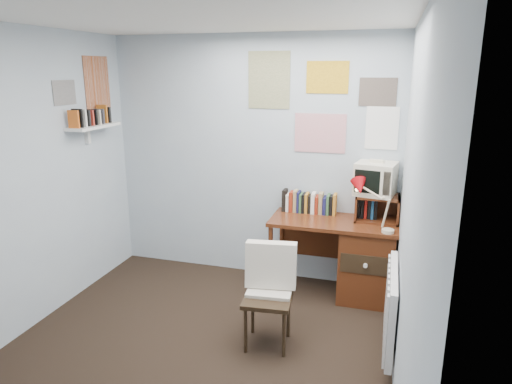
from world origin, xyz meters
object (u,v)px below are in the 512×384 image
(desk, at_px, (361,258))
(desk_lamp, at_px, (389,211))
(crt_tv, at_px, (376,177))
(wall_shelf, at_px, (94,126))
(tv_riser, at_px, (377,208))
(radiator, at_px, (391,308))
(desk_chair, at_px, (268,299))

(desk, relative_size, desk_lamp, 3.02)
(crt_tv, distance_m, wall_shelf, 2.74)
(desk, xyz_separation_m, tv_riser, (0.12, 0.11, 0.48))
(desk, xyz_separation_m, crt_tv, (0.09, 0.13, 0.77))
(desk_lamp, relative_size, radiator, 0.50)
(desk, height_order, radiator, desk)
(desk_chair, xyz_separation_m, tv_riser, (0.77, 1.14, 0.49))
(radiator, bearing_deg, crt_tv, 100.78)
(crt_tv, relative_size, radiator, 0.44)
(tv_riser, height_order, crt_tv, crt_tv)
(crt_tv, distance_m, radiator, 1.32)
(desk, relative_size, wall_shelf, 1.94)
(desk_chair, distance_m, radiator, 0.94)
(tv_riser, xyz_separation_m, crt_tv, (-0.03, 0.02, 0.29))
(desk_chair, height_order, desk_lamp, desk_lamp)
(desk, relative_size, radiator, 1.50)
(radiator, bearing_deg, desk_chair, -173.87)
(desk, bearing_deg, tv_riser, 42.96)
(crt_tv, bearing_deg, wall_shelf, -158.42)
(desk_chair, distance_m, tv_riser, 1.46)
(wall_shelf, bearing_deg, crt_tv, 10.86)
(desk, height_order, desk_lamp, desk_lamp)
(desk_lamp, relative_size, crt_tv, 1.13)
(desk_chair, bearing_deg, crt_tv, 52.39)
(desk, distance_m, radiator, 0.97)
(desk_lamp, bearing_deg, tv_riser, 120.78)
(desk_lamp, xyz_separation_m, wall_shelf, (-2.80, -0.17, 0.66))
(tv_riser, bearing_deg, desk_chair, -123.87)
(desk, xyz_separation_m, desk_lamp, (0.23, -0.21, 0.55))
(desk, height_order, desk_chair, desk_chair)
(desk, distance_m, desk_lamp, 0.64)
(desk_lamp, height_order, tv_riser, desk_lamp)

